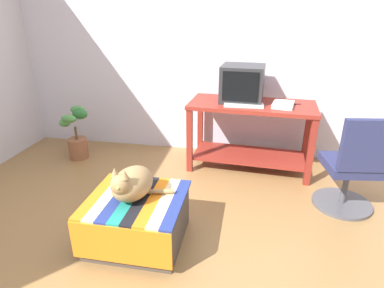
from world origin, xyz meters
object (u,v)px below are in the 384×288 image
(ottoman_with_blanket, at_px, (137,219))
(office_chair, at_px, (352,170))
(keyboard, at_px, (244,105))
(tv_monitor, at_px, (242,84))
(book, at_px, (283,105))
(potted_plant, at_px, (77,136))
(desk, at_px, (251,125))
(cat, at_px, (131,183))

(ottoman_with_blanket, distance_m, office_chair, 1.85)
(keyboard, relative_size, office_chair, 0.45)
(keyboard, xyz_separation_m, ottoman_with_blanket, (-0.72, -1.31, -0.57))
(tv_monitor, height_order, keyboard, tv_monitor)
(book, relative_size, potted_plant, 0.44)
(book, xyz_separation_m, potted_plant, (-2.33, -0.06, -0.49))
(tv_monitor, height_order, ottoman_with_blanket, tv_monitor)
(keyboard, distance_m, ottoman_with_blanket, 1.60)
(tv_monitor, relative_size, keyboard, 1.16)
(potted_plant, bearing_deg, office_chair, -10.98)
(desk, relative_size, cat, 3.00)
(keyboard, bearing_deg, office_chair, -32.20)
(ottoman_with_blanket, xyz_separation_m, cat, (-0.02, -0.01, 0.31))
(ottoman_with_blanket, bearing_deg, tv_monitor, 65.71)
(tv_monitor, height_order, potted_plant, tv_monitor)
(office_chair, bearing_deg, tv_monitor, -45.49)
(book, distance_m, potted_plant, 2.38)
(keyboard, distance_m, office_chair, 1.18)
(ottoman_with_blanket, distance_m, potted_plant, 1.79)
(keyboard, height_order, cat, keyboard)
(desk, distance_m, keyboard, 0.30)
(office_chair, bearing_deg, cat, 15.81)
(tv_monitor, distance_m, book, 0.48)
(tv_monitor, bearing_deg, cat, -111.12)
(tv_monitor, relative_size, potted_plant, 0.73)
(potted_plant, bearing_deg, cat, -47.94)
(book, relative_size, ottoman_with_blanket, 0.39)
(ottoman_with_blanket, bearing_deg, potted_plant, 132.70)
(tv_monitor, distance_m, cat, 1.73)
(potted_plant, bearing_deg, tv_monitor, 5.89)
(ottoman_with_blanket, bearing_deg, keyboard, 61.44)
(keyboard, distance_m, cat, 1.53)
(office_chair, bearing_deg, keyboard, -38.35)
(keyboard, xyz_separation_m, book, (0.40, 0.06, 0.01))
(tv_monitor, relative_size, cat, 1.03)
(keyboard, bearing_deg, tv_monitor, 97.16)
(desk, bearing_deg, keyboard, -119.89)
(book, bearing_deg, desk, 178.28)
(ottoman_with_blanket, xyz_separation_m, potted_plant, (-1.22, 1.32, 0.09))
(tv_monitor, bearing_deg, book, -13.79)
(ottoman_with_blanket, bearing_deg, book, 51.12)
(desk, height_order, ottoman_with_blanket, desk)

